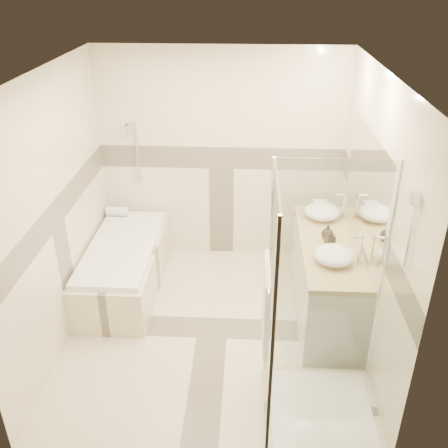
# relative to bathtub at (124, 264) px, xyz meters

# --- Properties ---
(room) EXTENTS (2.82, 3.02, 2.52)m
(room) POSITION_rel_bathtub_xyz_m (1.08, -0.64, 0.95)
(room) COLOR beige
(room) RESTS_ON ground
(bathtub) EXTENTS (0.75, 1.70, 0.56)m
(bathtub) POSITION_rel_bathtub_xyz_m (0.00, 0.00, 0.00)
(bathtub) COLOR beige
(bathtub) RESTS_ON ground
(vanity) EXTENTS (0.58, 1.62, 0.85)m
(vanity) POSITION_rel_bathtub_xyz_m (2.15, -0.35, 0.12)
(vanity) COLOR silver
(vanity) RESTS_ON ground
(shower_enclosure) EXTENTS (0.96, 0.93, 2.04)m
(shower_enclosure) POSITION_rel_bathtub_xyz_m (1.86, -1.62, 0.20)
(shower_enclosure) COLOR beige
(shower_enclosure) RESTS_ON ground
(vessel_sink_near) EXTENTS (0.38, 0.38, 0.15)m
(vessel_sink_near) POSITION_rel_bathtub_xyz_m (2.13, 0.18, 0.62)
(vessel_sink_near) COLOR white
(vessel_sink_near) RESTS_ON vanity
(vessel_sink_far) EXTENTS (0.36, 0.36, 0.15)m
(vessel_sink_far) POSITION_rel_bathtub_xyz_m (2.13, -0.70, 0.62)
(vessel_sink_far) COLOR white
(vessel_sink_far) RESTS_ON vanity
(faucet_near) EXTENTS (0.12, 0.03, 0.30)m
(faucet_near) POSITION_rel_bathtub_xyz_m (2.35, 0.18, 0.71)
(faucet_near) COLOR silver
(faucet_near) RESTS_ON vanity
(faucet_far) EXTENTS (0.12, 0.03, 0.29)m
(faucet_far) POSITION_rel_bathtub_xyz_m (2.35, -0.70, 0.71)
(faucet_far) COLOR silver
(faucet_far) RESTS_ON vanity
(amenity_bottle_a) EXTENTS (0.10, 0.10, 0.19)m
(amenity_bottle_a) POSITION_rel_bathtub_xyz_m (2.13, -0.44, 0.64)
(amenity_bottle_a) COLOR black
(amenity_bottle_a) RESTS_ON vanity
(amenity_bottle_b) EXTENTS (0.14, 0.14, 0.15)m
(amenity_bottle_b) POSITION_rel_bathtub_xyz_m (2.13, -0.27, 0.62)
(amenity_bottle_b) COLOR black
(amenity_bottle_b) RESTS_ON vanity
(folded_towels) EXTENTS (0.17, 0.26, 0.08)m
(folded_towels) POSITION_rel_bathtub_xyz_m (2.13, 0.35, 0.58)
(folded_towels) COLOR silver
(folded_towels) RESTS_ON vanity
(rolled_towel) EXTENTS (0.25, 0.11, 0.11)m
(rolled_towel) POSITION_rel_bathtub_xyz_m (-0.21, 0.68, 0.31)
(rolled_towel) COLOR silver
(rolled_towel) RESTS_ON bathtub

